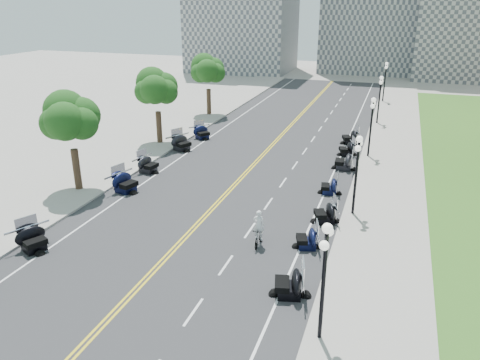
% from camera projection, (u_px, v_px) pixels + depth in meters
% --- Properties ---
extents(ground, '(160.00, 160.00, 0.00)m').
position_uv_depth(ground, '(199.00, 223.00, 28.04)').
color(ground, gray).
extents(road, '(16.00, 90.00, 0.01)m').
position_uv_depth(road, '(250.00, 169.00, 36.87)').
color(road, '#333335').
rests_on(road, ground).
extents(centerline_yellow_a, '(0.12, 90.00, 0.00)m').
position_uv_depth(centerline_yellow_a, '(248.00, 169.00, 36.90)').
color(centerline_yellow_a, yellow).
rests_on(centerline_yellow_a, road).
extents(centerline_yellow_b, '(0.12, 90.00, 0.00)m').
position_uv_depth(centerline_yellow_b, '(251.00, 169.00, 36.83)').
color(centerline_yellow_b, yellow).
rests_on(centerline_yellow_b, road).
extents(edge_line_north, '(0.12, 90.00, 0.00)m').
position_uv_depth(edge_line_north, '(331.00, 178.00, 34.95)').
color(edge_line_north, white).
rests_on(edge_line_north, road).
extents(edge_line_south, '(0.12, 90.00, 0.00)m').
position_uv_depth(edge_line_south, '(176.00, 161.00, 38.78)').
color(edge_line_south, white).
rests_on(edge_line_south, road).
extents(lane_dash_4, '(0.12, 2.00, 0.00)m').
position_uv_depth(lane_dash_4, '(193.00, 312.00, 20.01)').
color(lane_dash_4, white).
rests_on(lane_dash_4, road).
extents(lane_dash_5, '(0.12, 2.00, 0.00)m').
position_uv_depth(lane_dash_5, '(226.00, 265.00, 23.55)').
color(lane_dash_5, white).
rests_on(lane_dash_5, road).
extents(lane_dash_6, '(0.12, 2.00, 0.00)m').
position_uv_depth(lane_dash_6, '(250.00, 230.00, 27.08)').
color(lane_dash_6, white).
rests_on(lane_dash_6, road).
extents(lane_dash_7, '(0.12, 2.00, 0.00)m').
position_uv_depth(lane_dash_7, '(268.00, 204.00, 30.61)').
color(lane_dash_7, white).
rests_on(lane_dash_7, road).
extents(lane_dash_8, '(0.12, 2.00, 0.00)m').
position_uv_depth(lane_dash_8, '(283.00, 182.00, 34.14)').
color(lane_dash_8, white).
rests_on(lane_dash_8, road).
extents(lane_dash_9, '(0.12, 2.00, 0.00)m').
position_uv_depth(lane_dash_9, '(295.00, 165.00, 37.67)').
color(lane_dash_9, white).
rests_on(lane_dash_9, road).
extents(lane_dash_10, '(0.12, 2.00, 0.00)m').
position_uv_depth(lane_dash_10, '(305.00, 151.00, 41.20)').
color(lane_dash_10, white).
rests_on(lane_dash_10, road).
extents(lane_dash_11, '(0.12, 2.00, 0.00)m').
position_uv_depth(lane_dash_11, '(313.00, 139.00, 44.74)').
color(lane_dash_11, white).
rests_on(lane_dash_11, road).
extents(lane_dash_12, '(0.12, 2.00, 0.00)m').
position_uv_depth(lane_dash_12, '(320.00, 129.00, 48.27)').
color(lane_dash_12, white).
rests_on(lane_dash_12, road).
extents(lane_dash_13, '(0.12, 2.00, 0.00)m').
position_uv_depth(lane_dash_13, '(326.00, 120.00, 51.80)').
color(lane_dash_13, white).
rests_on(lane_dash_13, road).
extents(lane_dash_14, '(0.12, 2.00, 0.00)m').
position_uv_depth(lane_dash_14, '(332.00, 112.00, 55.33)').
color(lane_dash_14, white).
rests_on(lane_dash_14, road).
extents(lane_dash_15, '(0.12, 2.00, 0.00)m').
position_uv_depth(lane_dash_15, '(336.00, 105.00, 58.86)').
color(lane_dash_15, white).
rests_on(lane_dash_15, road).
extents(lane_dash_16, '(0.12, 2.00, 0.00)m').
position_uv_depth(lane_dash_16, '(340.00, 99.00, 62.39)').
color(lane_dash_16, white).
rests_on(lane_dash_16, road).
extents(lane_dash_17, '(0.12, 2.00, 0.00)m').
position_uv_depth(lane_dash_17, '(344.00, 94.00, 65.92)').
color(lane_dash_17, white).
rests_on(lane_dash_17, road).
extents(lane_dash_18, '(0.12, 2.00, 0.00)m').
position_uv_depth(lane_dash_18, '(348.00, 89.00, 69.46)').
color(lane_dash_18, white).
rests_on(lane_dash_18, road).
extents(lane_dash_19, '(0.12, 2.00, 0.00)m').
position_uv_depth(lane_dash_19, '(351.00, 85.00, 72.99)').
color(lane_dash_19, white).
rests_on(lane_dash_19, road).
extents(sidewalk_north, '(5.00, 90.00, 0.15)m').
position_uv_depth(sidewalk_north, '(388.00, 184.00, 33.69)').
color(sidewalk_north, '#9E9991').
rests_on(sidewalk_north, ground).
extents(sidewalk_south, '(5.00, 90.00, 0.15)m').
position_uv_depth(sidewalk_south, '(133.00, 155.00, 39.99)').
color(sidewalk_south, '#9E9991').
rests_on(sidewalk_south, ground).
extents(lawn, '(9.00, 60.00, 0.10)m').
position_uv_depth(lawn, '(480.00, 161.00, 38.67)').
color(lawn, '#356023').
rests_on(lawn, ground).
extents(street_lamp_1, '(0.50, 1.20, 4.90)m').
position_uv_depth(street_lamp_1, '(323.00, 283.00, 17.46)').
color(street_lamp_1, black).
rests_on(street_lamp_1, sidewalk_north).
extents(street_lamp_2, '(0.50, 1.20, 4.90)m').
position_uv_depth(street_lamp_2, '(356.00, 176.00, 28.05)').
color(street_lamp_2, black).
rests_on(street_lamp_2, sidewalk_north).
extents(street_lamp_3, '(0.50, 1.20, 4.90)m').
position_uv_depth(street_lamp_3, '(371.00, 128.00, 38.65)').
color(street_lamp_3, black).
rests_on(street_lamp_3, sidewalk_north).
extents(street_lamp_4, '(0.50, 1.20, 4.90)m').
position_uv_depth(street_lamp_4, '(379.00, 100.00, 49.24)').
color(street_lamp_4, black).
rests_on(street_lamp_4, sidewalk_north).
extents(street_lamp_5, '(0.50, 1.20, 4.90)m').
position_uv_depth(street_lamp_5, '(385.00, 82.00, 59.84)').
color(street_lamp_5, black).
rests_on(street_lamp_5, sidewalk_north).
extents(tree_2, '(4.80, 4.80, 9.20)m').
position_uv_depth(tree_2, '(71.00, 124.00, 31.09)').
color(tree_2, '#235619').
rests_on(tree_2, sidewalk_south).
extents(tree_3, '(4.80, 4.80, 9.20)m').
position_uv_depth(tree_3, '(157.00, 92.00, 41.68)').
color(tree_3, '#235619').
rests_on(tree_3, sidewalk_south).
extents(tree_4, '(4.80, 4.80, 9.20)m').
position_uv_depth(tree_4, '(208.00, 73.00, 52.28)').
color(tree_4, '#235619').
rests_on(tree_4, sidewalk_south).
extents(motorcycle_n_4, '(2.48, 2.48, 1.44)m').
position_uv_depth(motorcycle_n_4, '(289.00, 282.00, 20.90)').
color(motorcycle_n_4, black).
rests_on(motorcycle_n_4, road).
extents(motorcycle_n_5, '(2.21, 2.21, 1.25)m').
position_uv_depth(motorcycle_n_5, '(307.00, 237.00, 25.01)').
color(motorcycle_n_5, black).
rests_on(motorcycle_n_5, road).
extents(motorcycle_n_6, '(2.50, 2.50, 1.36)m').
position_uv_depth(motorcycle_n_6, '(325.00, 212.00, 27.85)').
color(motorcycle_n_6, black).
rests_on(motorcycle_n_6, road).
extents(motorcycle_n_7, '(2.02, 2.02, 1.25)m').
position_uv_depth(motorcycle_n_7, '(330.00, 185.00, 32.00)').
color(motorcycle_n_7, black).
rests_on(motorcycle_n_7, road).
extents(motorcycle_n_8, '(2.25, 2.25, 1.50)m').
position_uv_depth(motorcycle_n_8, '(344.00, 160.00, 36.54)').
color(motorcycle_n_8, black).
rests_on(motorcycle_n_8, road).
extents(motorcycle_n_9, '(2.40, 2.40, 1.31)m').
position_uv_depth(motorcycle_n_9, '(347.00, 148.00, 39.89)').
color(motorcycle_n_9, black).
rests_on(motorcycle_n_9, road).
extents(motorcycle_n_10, '(2.63, 2.63, 1.44)m').
position_uv_depth(motorcycle_n_10, '(350.00, 136.00, 43.06)').
color(motorcycle_n_10, black).
rests_on(motorcycle_n_10, road).
extents(motorcycle_s_4, '(2.75, 2.75, 1.43)m').
position_uv_depth(motorcycle_s_4, '(33.00, 238.00, 24.72)').
color(motorcycle_s_4, black).
rests_on(motorcycle_s_4, road).
extents(motorcycle_s_6, '(2.67, 2.67, 1.52)m').
position_uv_depth(motorcycle_s_6, '(125.00, 182.00, 32.26)').
color(motorcycle_s_6, black).
rests_on(motorcycle_s_6, road).
extents(motorcycle_s_7, '(2.34, 2.34, 1.41)m').
position_uv_depth(motorcycle_s_7, '(148.00, 164.00, 35.95)').
color(motorcycle_s_7, black).
rests_on(motorcycle_s_7, road).
extents(motorcycle_s_8, '(2.94, 2.94, 1.53)m').
position_uv_depth(motorcycle_s_8, '(182.00, 142.00, 41.18)').
color(motorcycle_s_8, black).
rests_on(motorcycle_s_8, road).
extents(motorcycle_s_9, '(2.78, 2.78, 1.39)m').
position_uv_depth(motorcycle_s_9, '(202.00, 132.00, 44.67)').
color(motorcycle_s_9, black).
rests_on(motorcycle_s_9, road).
extents(bicycle, '(0.65, 1.82, 1.07)m').
position_uv_depth(bicycle, '(259.00, 236.00, 25.30)').
color(bicycle, '#A51414').
rests_on(bicycle, road).
extents(cyclist_rider, '(0.63, 0.41, 1.72)m').
position_uv_depth(cyclist_rider, '(259.00, 213.00, 24.79)').
color(cyclist_rider, silver).
rests_on(cyclist_rider, bicycle).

